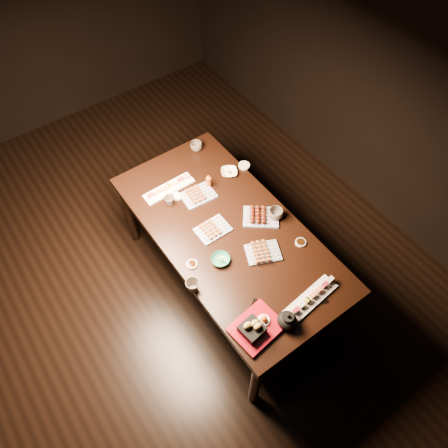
% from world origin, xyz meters
% --- Properties ---
extents(ground, '(5.00, 5.00, 0.00)m').
position_xyz_m(ground, '(0.00, 0.00, 0.00)').
color(ground, black).
rests_on(ground, ground).
extents(dining_table, '(1.23, 1.94, 0.75)m').
position_xyz_m(dining_table, '(0.41, -0.23, 0.38)').
color(dining_table, black).
rests_on(dining_table, ground).
extents(sushi_platter_near, '(0.41, 0.15, 0.05)m').
position_xyz_m(sushi_platter_near, '(0.51, -0.95, 0.77)').
color(sushi_platter_near, white).
rests_on(sushi_platter_near, dining_table).
extents(sushi_platter_far, '(0.40, 0.12, 0.05)m').
position_xyz_m(sushi_platter_far, '(0.27, 0.33, 0.77)').
color(sushi_platter_far, white).
rests_on(sushi_platter_far, dining_table).
extents(yakitori_plate_center, '(0.23, 0.17, 0.06)m').
position_xyz_m(yakitori_plate_center, '(0.32, -0.17, 0.78)').
color(yakitori_plate_center, '#828EB6').
rests_on(yakitori_plate_center, dining_table).
extents(yakitori_plate_right, '(0.27, 0.24, 0.06)m').
position_xyz_m(yakitori_plate_right, '(0.49, -0.52, 0.78)').
color(yakitori_plate_right, '#828EB6').
rests_on(yakitori_plate_right, dining_table).
extents(yakitori_plate_left, '(0.25, 0.19, 0.06)m').
position_xyz_m(yakitori_plate_left, '(0.41, 0.14, 0.78)').
color(yakitori_plate_left, '#828EB6').
rests_on(yakitori_plate_left, dining_table).
extents(tsukune_plate, '(0.30, 0.29, 0.06)m').
position_xyz_m(tsukune_plate, '(0.66, -0.28, 0.78)').
color(tsukune_plate, '#828EB6').
rests_on(tsukune_plate, dining_table).
extents(edamame_bowl_green, '(0.13, 0.13, 0.04)m').
position_xyz_m(edamame_bowl_green, '(0.22, -0.40, 0.77)').
color(edamame_bowl_green, '#287A63').
rests_on(edamame_bowl_green, dining_table).
extents(edamame_bowl_cream, '(0.17, 0.17, 0.03)m').
position_xyz_m(edamame_bowl_cream, '(0.73, 0.19, 0.76)').
color(edamame_bowl_cream, '#F5F0C8').
rests_on(edamame_bowl_cream, dining_table).
extents(tempura_tray, '(0.32, 0.26, 0.11)m').
position_xyz_m(tempura_tray, '(0.12, -0.90, 0.80)').
color(tempura_tray, black).
rests_on(tempura_tray, dining_table).
extents(teacup_near_left, '(0.12, 0.12, 0.08)m').
position_xyz_m(teacup_near_left, '(-0.04, -0.47, 0.79)').
color(teacup_near_left, '#4C433A').
rests_on(teacup_near_left, dining_table).
extents(teacup_mid_right, '(0.11, 0.11, 0.08)m').
position_xyz_m(teacup_mid_right, '(0.74, -0.34, 0.79)').
color(teacup_mid_right, '#4C433A').
rests_on(teacup_mid_right, dining_table).
extents(teacup_far_left, '(0.09, 0.09, 0.07)m').
position_xyz_m(teacup_far_left, '(0.21, 0.20, 0.78)').
color(teacup_far_left, '#4C433A').
rests_on(teacup_far_left, dining_table).
extents(teacup_far_right, '(0.11, 0.11, 0.07)m').
position_xyz_m(teacup_far_right, '(0.67, 0.55, 0.79)').
color(teacup_far_right, '#4C433A').
rests_on(teacup_far_right, dining_table).
extents(teapot, '(0.14, 0.14, 0.12)m').
position_xyz_m(teapot, '(0.29, -0.98, 0.81)').
color(teapot, black).
rests_on(teapot, dining_table).
extents(condiment_bottle, '(0.05, 0.05, 0.12)m').
position_xyz_m(condiment_bottle, '(0.53, 0.17, 0.81)').
color(condiment_bottle, maroon).
rests_on(condiment_bottle, dining_table).
extents(sauce_dish_west, '(0.09, 0.09, 0.01)m').
position_xyz_m(sauce_dish_west, '(0.06, -0.32, 0.76)').
color(sauce_dish_west, white).
rests_on(sauce_dish_west, dining_table).
extents(sauce_dish_east, '(0.12, 0.12, 0.02)m').
position_xyz_m(sauce_dish_east, '(0.86, 0.19, 0.76)').
color(sauce_dish_east, white).
rests_on(sauce_dish_east, dining_table).
extents(sauce_dish_se, '(0.09, 0.09, 0.01)m').
position_xyz_m(sauce_dish_se, '(0.74, -0.60, 0.76)').
color(sauce_dish_se, white).
rests_on(sauce_dish_se, dining_table).
extents(sauce_dish_nw, '(0.08, 0.08, 0.01)m').
position_xyz_m(sauce_dish_nw, '(0.28, 0.23, 0.76)').
color(sauce_dish_nw, white).
rests_on(sauce_dish_nw, dining_table).
extents(chopsticks_near, '(0.20, 0.12, 0.01)m').
position_xyz_m(chopsticks_near, '(0.15, -0.80, 0.75)').
color(chopsticks_near, black).
rests_on(chopsticks_near, dining_table).
extents(chopsticks_se, '(0.20, 0.10, 0.01)m').
position_xyz_m(chopsticks_se, '(0.50, -0.98, 0.75)').
color(chopsticks_se, black).
rests_on(chopsticks_se, dining_table).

